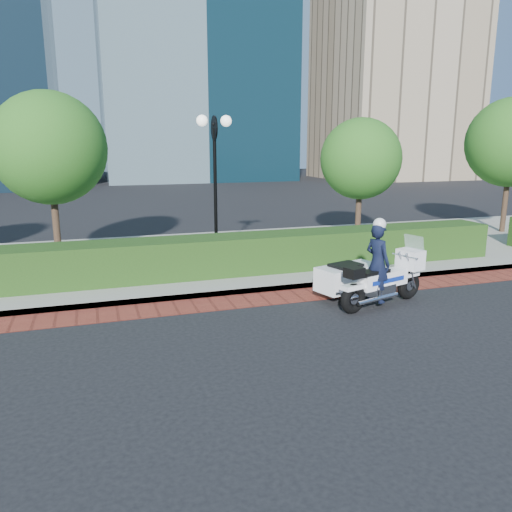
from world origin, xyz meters
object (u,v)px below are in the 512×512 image
object	(u,v)px
lamppost	(215,165)
tree_b	(49,148)
tree_c	(361,159)
tree_d	(511,143)
police_motorcycle	(368,274)

from	to	relation	value
lamppost	tree_b	xyz separation A→B (m)	(-4.50, 1.30, 0.48)
tree_c	tree_d	world-z (taller)	tree_d
lamppost	tree_c	xyz separation A→B (m)	(5.50, 1.30, 0.09)
lamppost	tree_b	bearing A→B (deg)	163.89
police_motorcycle	tree_c	bearing A→B (deg)	46.04
police_motorcycle	tree_d	bearing A→B (deg)	15.43
tree_d	police_motorcycle	world-z (taller)	tree_d
lamppost	police_motorcycle	world-z (taller)	lamppost
lamppost	tree_d	world-z (taller)	tree_d
tree_b	police_motorcycle	xyz separation A→B (m)	(6.89, -5.99, -2.75)
tree_d	police_motorcycle	bearing A→B (deg)	-148.09
tree_c	tree_d	xyz separation A→B (m)	(6.50, 0.00, 0.56)
lamppost	tree_d	bearing A→B (deg)	6.18
lamppost	tree_b	world-z (taller)	tree_b
tree_b	tree_c	bearing A→B (deg)	-0.00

